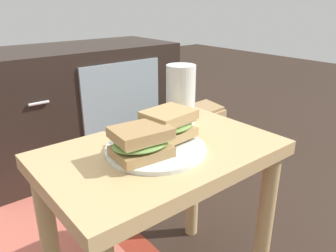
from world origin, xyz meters
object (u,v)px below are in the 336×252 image
at_px(tv_cabinet, 79,105).
at_px(plate, 156,149).
at_px(sandwich_back, 169,124).
at_px(sandwich_front, 141,142).
at_px(beer_glass, 181,97).
at_px(paper_bag, 200,143).

distance_m(tv_cabinet, plate, 1.00).
bearing_deg(sandwich_back, plate, -162.68).
height_order(tv_cabinet, sandwich_front, tv_cabinet).
height_order(plate, beer_glass, beer_glass).
relative_size(tv_cabinet, sandwich_back, 7.48).
relative_size(plate, beer_glass, 1.40).
bearing_deg(tv_cabinet, plate, -104.11).
bearing_deg(tv_cabinet, sandwich_front, -106.69).
bearing_deg(beer_glass, tv_cabinet, 84.43).
height_order(tv_cabinet, beer_glass, beer_glass).
relative_size(tv_cabinet, plate, 4.12).
bearing_deg(sandwich_back, tv_cabinet, 78.63).
height_order(tv_cabinet, paper_bag, tv_cabinet).
bearing_deg(sandwich_front, sandwich_back, 17.32).
height_order(sandwich_front, beer_glass, beer_glass).
relative_size(sandwich_back, beer_glass, 0.77).
distance_m(sandwich_front, paper_bag, 0.84).
xyz_separation_m(beer_glass, paper_bag, (0.42, 0.34, -0.37)).
relative_size(tv_cabinet, paper_bag, 2.76).
distance_m(beer_glass, paper_bag, 0.66).
distance_m(sandwich_front, beer_glass, 0.24).
height_order(plate, sandwich_front, sandwich_front).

